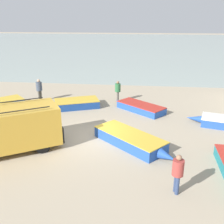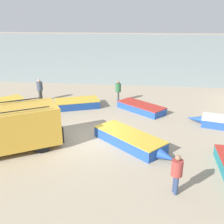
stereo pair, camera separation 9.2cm
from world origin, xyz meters
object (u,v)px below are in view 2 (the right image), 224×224
Objects in this scene: fisherman_0 at (118,89)px; parked_van at (3,129)px; fishing_rowboat_0 at (76,103)px; fisherman_1 at (177,171)px; fishing_rowboat_1 at (140,107)px; fisherman_2 at (40,88)px; fishing_rowboat_5 at (131,140)px.

parked_van is at bearing 64.04° from fisherman_0.
fisherman_0 is at bearing -170.44° from fishing_rowboat_0.
fishing_rowboat_0 is at bearing 108.64° from fisherman_1.
fisherman_2 is (-7.83, 1.38, 0.80)m from fishing_rowboat_1.
parked_van is 8.30m from fisherman_1.
fisherman_1 reaches higher than fishing_rowboat_1.
fisherman_2 reaches higher than fisherman_1.
fishing_rowboat_5 is 10.16m from fisherman_2.
fishing_rowboat_1 is at bearing 84.41° from fisherman_1.
fisherman_1 is (3.25, -11.10, -0.01)m from fisherman_0.
fisherman_0 is at bearing -139.84° from fisherman_2.
fisherman_0 is at bearing 91.31° from fisherman_1.
fishing_rowboat_5 reaches higher than fishing_rowboat_0.
fishing_rowboat_0 is 11.21m from fisherman_1.
fishing_rowboat_5 is 2.63× the size of fisherman_0.
parked_van is 8.27m from fisherman_2.
fishing_rowboat_5 is (6.11, 1.35, -0.90)m from parked_van.
fishing_rowboat_0 reaches higher than fishing_rowboat_1.
fishing_rowboat_0 is 4.69m from fishing_rowboat_1.
parked_van reaches higher than fisherman_0.
fisherman_1 is (6.20, -9.32, 0.68)m from fishing_rowboat_0.
parked_van reaches higher than fishing_rowboat_1.
fisherman_1 reaches higher than fishing_rowboat_5.
fisherman_2 reaches higher than fishing_rowboat_5.
fisherman_0 is 11.57m from fisherman_1.
fishing_rowboat_5 is at bearing 106.30° from fishing_rowboat_0.
fisherman_1 is (7.95, -2.37, -0.23)m from parked_van.
fishing_rowboat_0 is at bearing 33.51° from fisherman_0.
fisherman_2 is (-7.51, 6.81, 0.74)m from fishing_rowboat_5.
fisherman_0 is at bearing 142.21° from fishing_rowboat_5.
fishing_rowboat_1 is 2.37× the size of fisherman_1.
parked_van is 3.21× the size of fisherman_2.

